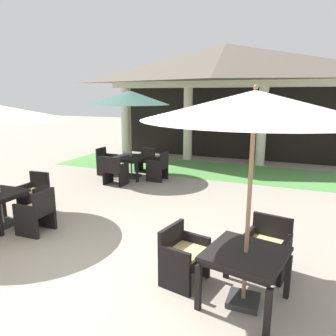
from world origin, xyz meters
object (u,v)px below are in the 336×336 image
(patio_chair_near_foreground_north, at_px, (145,160))
(patio_table_mid_left, at_px, (0,197))
(patio_chair_mid_left_north, at_px, (35,194))
(patio_chair_near_foreground_east, at_px, (158,167))
(patio_umbrella_mid_right, at_px, (255,107))
(patio_table_mid_right, at_px, (246,259))
(patio_chair_mid_left_east, at_px, (37,213))
(patio_umbrella_near_foreground, at_px, (130,98))
(patio_chair_near_foreground_west, at_px, (106,162))
(patio_chair_near_foreground_south, at_px, (115,171))
(patio_chair_mid_right_north, at_px, (267,247))
(patio_chair_mid_right_west, at_px, (183,256))
(patio_table_near_foreground, at_px, (131,159))

(patio_chair_near_foreground_north, xyz_separation_m, patio_table_mid_left, (-0.58, -5.57, 0.24))
(patio_chair_mid_left_north, bearing_deg, patio_chair_near_foreground_north, -98.23)
(patio_chair_near_foreground_east, bearing_deg, patio_umbrella_mid_right, -144.45)
(patio_table_mid_right, bearing_deg, patio_chair_mid_left_east, 170.39)
(patio_umbrella_near_foreground, distance_m, patio_chair_near_foreground_west, 2.37)
(patio_chair_near_foreground_south, bearing_deg, patio_table_mid_right, -41.76)
(patio_chair_near_foreground_west, xyz_separation_m, patio_chair_mid_right_north, (5.71, -4.38, -0.02))
(patio_umbrella_near_foreground, xyz_separation_m, patio_chair_mid_right_west, (3.62, -5.09, -2.17))
(patio_umbrella_near_foreground, bearing_deg, patio_umbrella_mid_right, -49.29)
(patio_chair_near_foreground_west, bearing_deg, patio_chair_near_foreground_south, 44.99)
(patio_chair_near_foreground_west, xyz_separation_m, patio_table_mid_left, (0.43, -4.61, 0.20))
(patio_chair_near_foreground_north, xyz_separation_m, patio_chair_near_foreground_west, (-1.01, -0.96, 0.04))
(patio_umbrella_mid_right, xyz_separation_m, patio_chair_mid_right_west, (-0.92, 0.19, -2.14))
(patio_umbrella_near_foreground, height_order, patio_table_mid_right, patio_umbrella_near_foreground)
(patio_chair_near_foreground_east, distance_m, patio_table_mid_left, 4.82)
(patio_chair_near_foreground_south, height_order, patio_chair_mid_right_west, patio_chair_near_foreground_south)
(patio_chair_near_foreground_south, distance_m, patio_chair_mid_left_east, 3.61)
(patio_table_near_foreground, xyz_separation_m, patio_chair_mid_right_north, (4.73, -4.36, -0.21))
(patio_table_near_foreground, distance_m, patio_chair_mid_left_north, 3.70)
(patio_chair_mid_right_north, bearing_deg, patio_chair_near_foreground_west, -25.89)
(patio_chair_near_foreground_north, distance_m, patio_umbrella_mid_right, 8.02)
(patio_umbrella_mid_right, bearing_deg, patio_table_mid_right, 180.00)
(patio_umbrella_near_foreground, height_order, patio_umbrella_mid_right, patio_umbrella_near_foreground)
(patio_chair_mid_left_north, height_order, patio_chair_mid_left_east, patio_chair_mid_left_north)
(patio_chair_near_foreground_north, bearing_deg, patio_chair_near_foreground_east, 135.12)
(patio_chair_near_foreground_north, height_order, patio_chair_mid_left_north, patio_chair_mid_left_north)
(patio_table_mid_right, bearing_deg, patio_table_mid_left, 172.29)
(patio_chair_mid_right_west, bearing_deg, patio_chair_near_foreground_west, -126.36)
(patio_table_near_foreground, relative_size, patio_chair_mid_right_west, 1.27)
(patio_chair_near_foreground_south, distance_m, patio_chair_mid_right_west, 5.49)
(patio_table_mid_left, height_order, patio_chair_mid_right_west, patio_chair_mid_right_west)
(patio_table_mid_right, bearing_deg, patio_umbrella_mid_right, 0.00)
(patio_chair_mid_left_north, distance_m, patio_chair_mid_right_west, 4.44)
(patio_table_mid_right, relative_size, patio_umbrella_mid_right, 0.40)
(patio_chair_near_foreground_north, bearing_deg, patio_chair_near_foreground_west, 44.91)
(patio_chair_mid_left_east, height_order, patio_chair_mid_right_west, patio_chair_mid_left_east)
(patio_chair_near_foreground_west, bearing_deg, patio_chair_near_foreground_east, 90.00)
(patio_umbrella_near_foreground, relative_size, patio_chair_near_foreground_east, 3.09)
(patio_chair_near_foreground_east, xyz_separation_m, patio_chair_mid_right_west, (2.64, -5.06, -0.02))
(patio_chair_near_foreground_north, bearing_deg, patio_chair_mid_right_north, 132.84)
(patio_umbrella_mid_right, distance_m, patio_chair_mid_right_north, 2.34)
(patio_chair_mid_left_east, relative_size, patio_chair_mid_right_north, 1.04)
(patio_chair_near_foreground_south, bearing_deg, patio_chair_mid_right_west, -46.88)
(patio_umbrella_near_foreground, xyz_separation_m, patio_chair_mid_right_north, (4.73, -4.36, -2.17))
(patio_table_mid_right, bearing_deg, patio_table_near_foreground, 130.71)
(patio_umbrella_mid_right, bearing_deg, patio_chair_mid_right_west, 168.40)
(patio_table_near_foreground, distance_m, patio_table_mid_left, 4.62)
(patio_table_mid_left, xyz_separation_m, patio_table_mid_right, (5.10, -0.69, 0.02))
(patio_umbrella_near_foreground, relative_size, patio_chair_near_foreground_north, 3.59)
(patio_table_mid_right, distance_m, patio_umbrella_mid_right, 1.91)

